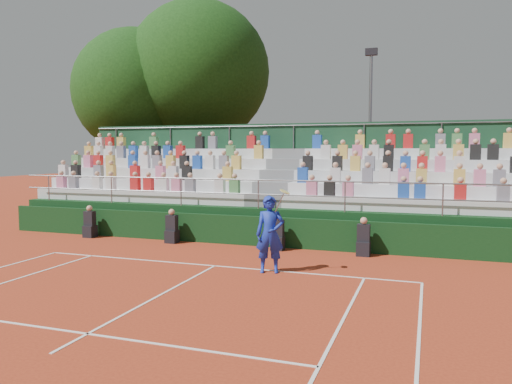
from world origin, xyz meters
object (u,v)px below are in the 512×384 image
(tennis_player, at_px, (270,234))
(tree_west, at_px, (135,91))
(tree_east, at_px, (198,73))
(floodlight_mast, at_px, (370,118))

(tennis_player, xyz_separation_m, tree_west, (-11.81, 12.18, 5.52))
(tree_east, bearing_deg, tennis_player, -57.63)
(floodlight_mast, bearing_deg, tree_east, -177.22)
(tennis_player, relative_size, floodlight_mast, 0.27)
(tennis_player, relative_size, tree_west, 0.22)
(tennis_player, bearing_deg, floodlight_mast, 85.84)
(tree_west, distance_m, floodlight_mast, 13.01)
(tennis_player, height_order, floodlight_mast, floodlight_mast)
(tree_west, bearing_deg, tennis_player, -45.88)
(tennis_player, bearing_deg, tree_east, 122.37)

